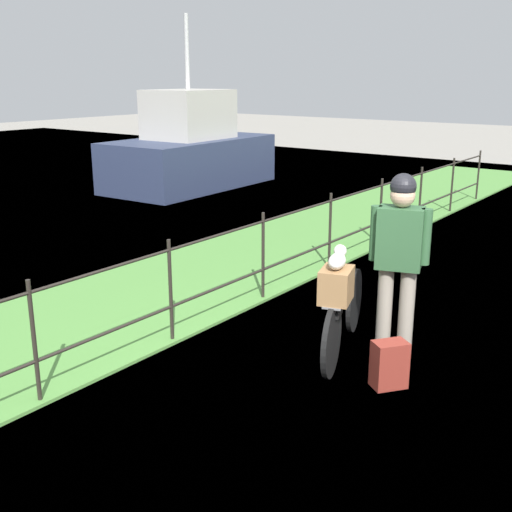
{
  "coord_description": "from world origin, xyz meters",
  "views": [
    {
      "loc": [
        -4.09,
        -1.93,
        2.51
      ],
      "look_at": [
        0.4,
        1.42,
        0.9
      ],
      "focal_mm": 44.4,
      "sensor_mm": 36.0,
      "label": 1
    }
  ],
  "objects": [
    {
      "name": "terrier_dog",
      "position": [
        0.43,
        0.57,
        1.01
      ],
      "size": [
        0.32,
        0.22,
        0.18
      ],
      "color": "silver",
      "rests_on": "wooden_crate"
    },
    {
      "name": "ground_plane",
      "position": [
        0.0,
        0.0,
        0.0
      ],
      "size": [
        60.0,
        60.0,
        0.0
      ],
      "primitive_type": "plane",
      "color": "gray"
    },
    {
      "name": "grass_strip",
      "position": [
        0.0,
        3.26,
        0.01
      ],
      "size": [
        27.0,
        2.4,
        0.03
      ],
      "primitive_type": "cube",
      "color": "#569342",
      "rests_on": "ground"
    },
    {
      "name": "bicycle_main",
      "position": [
        0.78,
        0.69,
        0.34
      ],
      "size": [
        1.65,
        0.57,
        0.64
      ],
      "color": "black",
      "rests_on": "ground"
    },
    {
      "name": "iron_fence",
      "position": [
        -0.0,
        2.13,
        0.59
      ],
      "size": [
        18.04,
        0.04,
        1.03
      ],
      "color": "#28231E",
      "rests_on": "ground"
    },
    {
      "name": "cyclist_person",
      "position": [
        1.08,
        0.31,
        1.0
      ],
      "size": [
        0.37,
        0.52,
        1.68
      ],
      "color": "gray",
      "rests_on": "ground"
    },
    {
      "name": "moored_boat_mid",
      "position": [
        6.7,
        8.01,
        0.81
      ],
      "size": [
        4.11,
        2.2,
        3.79
      ],
      "color": "#2D3856",
      "rests_on": "ground"
    },
    {
      "name": "backpack_on_paving",
      "position": [
        0.41,
        0.04,
        0.2
      ],
      "size": [
        0.33,
        0.31,
        0.4
      ],
      "primitive_type": "cube",
      "rotation": [
        0.0,
        0.0,
        5.64
      ],
      "color": "maroon",
      "rests_on": "ground"
    },
    {
      "name": "wooden_crate",
      "position": [
        0.4,
        0.57,
        0.79
      ],
      "size": [
        0.4,
        0.35,
        0.29
      ],
      "primitive_type": "cube",
      "rotation": [
        0.0,
        0.0,
        0.31
      ],
      "color": "olive",
      "rests_on": "bicycle_main"
    },
    {
      "name": "mooring_bollard",
      "position": [
        4.3,
        1.63,
        0.23
      ],
      "size": [
        0.2,
        0.2,
        0.46
      ],
      "primitive_type": "cylinder",
      "color": "#38383D",
      "rests_on": "ground"
    }
  ]
}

